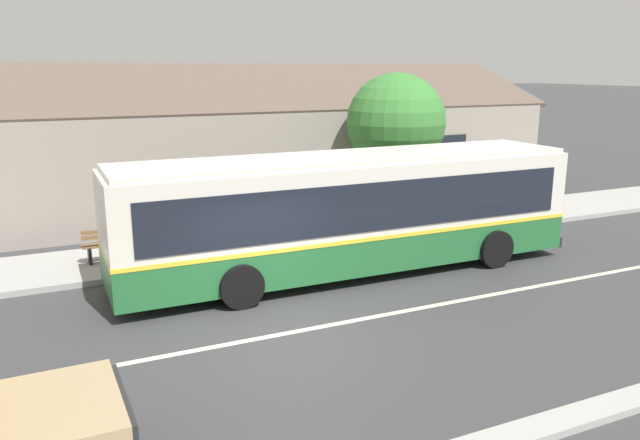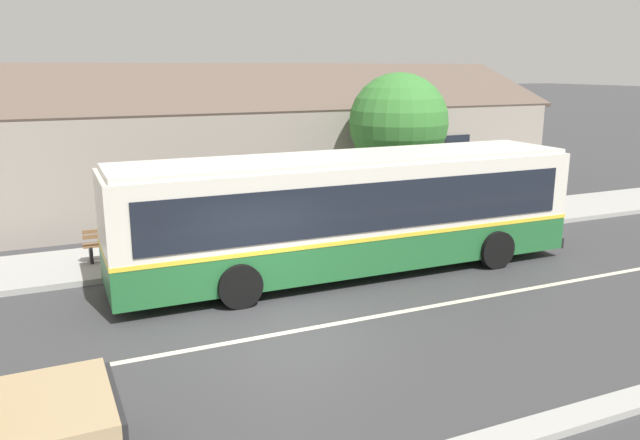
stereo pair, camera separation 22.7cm
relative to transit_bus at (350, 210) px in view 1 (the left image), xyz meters
name	(u,v)px [view 1 (the left image)]	position (x,y,z in m)	size (l,w,h in m)	color
ground_plane	(286,333)	(-2.92, -2.90, -1.63)	(300.00, 300.00, 0.00)	#38383A
sidewalk_far	(207,251)	(-2.92, 3.10, -1.56)	(60.00, 3.00, 0.15)	#9E9E99
lane_divider_stripe	(286,333)	(-2.92, -2.90, -1.63)	(60.00, 0.16, 0.01)	beige
community_building	(169,154)	(-2.43, 10.19, 0.32)	(28.57, 9.08, 6.32)	gray
transit_bus	(350,210)	(0.00, 0.00, 0.00)	(11.99, 2.83, 3.02)	#236633
bench_by_building	(119,245)	(-5.30, 3.02, -1.05)	(1.86, 0.51, 0.94)	brown
street_tree_primary	(396,123)	(3.83, 4.10, 1.71)	(3.27, 3.27, 4.99)	#4C3828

